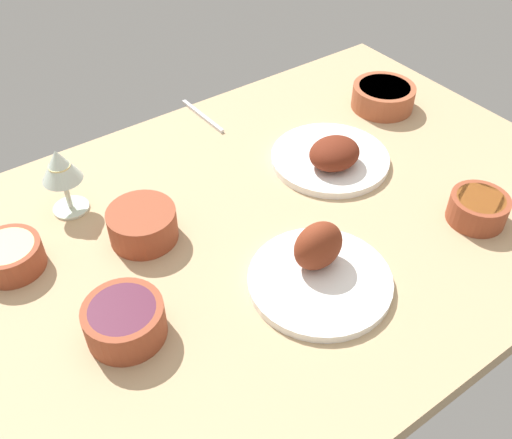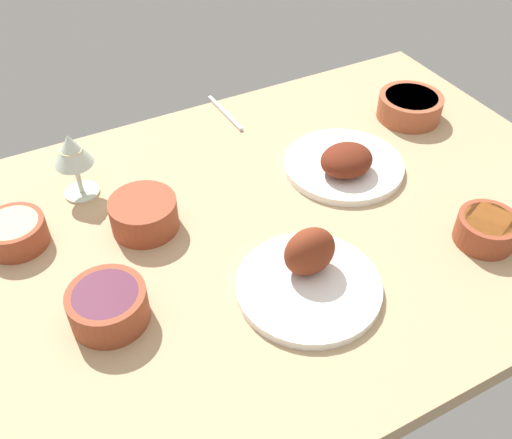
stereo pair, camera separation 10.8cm
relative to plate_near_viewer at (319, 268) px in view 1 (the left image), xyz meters
The scene contains 10 objects.
dining_table 17.42cm from the plate_near_viewer, 94.23° to the left, with size 140.00×90.00×4.00cm, color tan.
plate_near_viewer is the anchor object (origin of this frame).
plate_center_main 32.86cm from the plate_near_viewer, 45.14° to the left, with size 25.37×25.37×7.50cm.
bowl_pasta 59.29cm from the plate_near_viewer, 34.74° to the left, with size 14.91×14.91×5.64cm.
bowl_cream 33.14cm from the plate_near_viewer, 126.31° to the left, with size 12.63×12.63×6.26cm.
bowl_soup 34.79cm from the plate_near_viewer, ahead, with size 11.04×11.04×5.37cm.
bowl_potatoes 53.55cm from the plate_near_viewer, 141.37° to the left, with size 11.28×11.28×5.17cm.
bowl_onions 33.19cm from the plate_near_viewer, 164.77° to the left, with size 12.68×12.68×6.16cm.
wine_glass 50.99cm from the plate_near_viewer, 123.21° to the left, with size 7.60×7.60×14.00cm.
fork_loose 56.29cm from the plate_near_viewer, 79.10° to the left, with size 16.63×0.90×0.80cm, color silver.
Camera 1 is at (-46.34, -64.67, 79.10)cm, focal length 40.50 mm.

